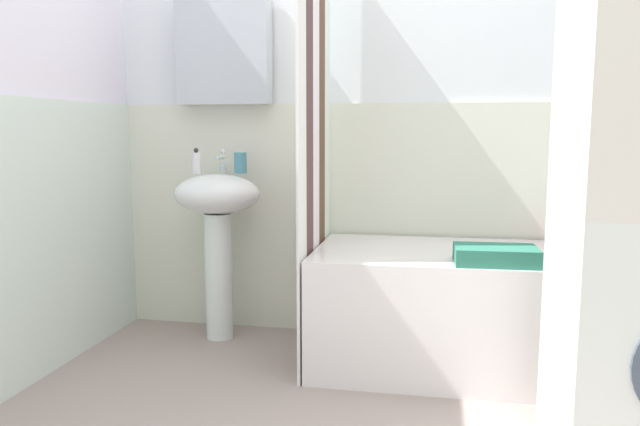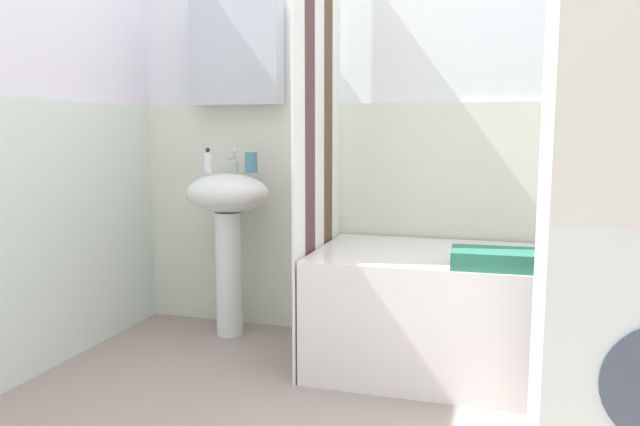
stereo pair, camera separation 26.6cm
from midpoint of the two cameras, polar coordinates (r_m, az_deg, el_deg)
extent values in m
cube|color=white|center=(3.13, 12.19, 10.02)|extent=(3.60, 0.05, 2.40)
cube|color=silver|center=(3.13, 11.83, -0.97)|extent=(3.60, 0.02, 1.20)
cube|color=silver|center=(3.29, -5.38, 14.88)|extent=(0.48, 0.12, 0.56)
cube|color=white|center=(2.86, -23.53, 9.82)|extent=(0.05, 1.81, 2.40)
cube|color=silver|center=(2.87, -22.38, -2.18)|extent=(0.02, 1.81, 1.20)
cylinder|color=white|center=(3.21, -6.13, -5.69)|extent=(0.14, 0.14, 0.65)
ellipsoid|color=white|center=(3.14, -6.24, 1.85)|extent=(0.44, 0.34, 0.20)
cylinder|color=silver|center=(3.22, -5.58, 4.24)|extent=(0.03, 0.03, 0.05)
cylinder|color=silver|center=(3.17, -5.94, 5.18)|extent=(0.02, 0.10, 0.02)
sphere|color=silver|center=(3.22, -5.60, 5.75)|extent=(0.03, 0.03, 0.03)
cylinder|color=white|center=(3.17, -8.04, 4.66)|extent=(0.04, 0.04, 0.11)
sphere|color=#2A2627|center=(3.17, -8.06, 5.83)|extent=(0.02, 0.02, 0.02)
cylinder|color=teal|center=(3.16, -4.05, 4.71)|extent=(0.06, 0.06, 0.11)
cube|color=white|center=(2.82, 17.50, -9.08)|extent=(1.46, 0.72, 0.53)
cube|color=white|center=(2.51, 1.00, 6.26)|extent=(0.01, 0.14, 2.00)
cube|color=#533434|center=(2.65, 1.84, 6.33)|extent=(0.01, 0.14, 2.00)
cube|color=white|center=(2.79, 2.60, 6.39)|extent=(0.01, 0.14, 2.00)
cube|color=brown|center=(2.93, 3.28, 6.45)|extent=(0.01, 0.14, 2.00)
cube|color=white|center=(3.07, 3.90, 6.50)|extent=(0.01, 0.14, 2.00)
cylinder|color=white|center=(3.13, 29.27, -1.42)|extent=(0.05, 0.05, 0.18)
cylinder|color=#252821|center=(3.11, 29.39, 0.43)|extent=(0.03, 0.03, 0.02)
cylinder|color=#262D30|center=(3.07, 27.79, -1.76)|extent=(0.07, 0.07, 0.15)
cylinder|color=black|center=(3.05, 27.89, -0.14)|extent=(0.05, 0.05, 0.02)
cylinder|color=#CE5070|center=(3.05, 25.04, -1.92)|extent=(0.06, 0.06, 0.12)
cylinder|color=#272523|center=(3.04, 25.12, -0.54)|extent=(0.04, 0.04, 0.02)
cube|color=#2C725C|center=(2.52, 18.84, -4.10)|extent=(0.33, 0.22, 0.07)
camera|label=1|loc=(0.13, -87.14, 0.38)|focal=34.36mm
camera|label=2|loc=(0.13, 92.86, -0.38)|focal=34.36mm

